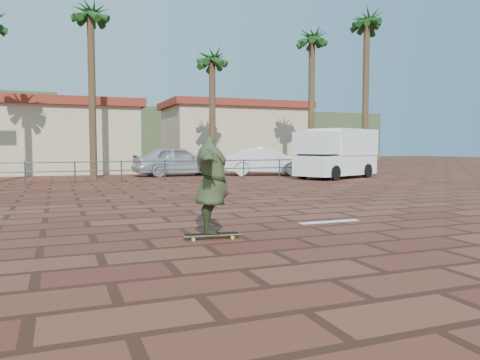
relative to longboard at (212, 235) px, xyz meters
name	(u,v)px	position (x,y,z in m)	size (l,w,h in m)	color
ground	(276,216)	(2.24, 2.10, -0.08)	(120.00, 120.00, 0.00)	brown
paint_stripe	(330,222)	(2.94, 0.90, -0.08)	(1.40, 0.22, 0.01)	white
guardrail	(165,167)	(2.24, 14.10, 0.60)	(24.06, 0.06, 1.00)	#47494F
palm_left	(90,19)	(-0.76, 17.10, 7.87)	(2.40, 2.40, 9.45)	brown
palm_center	(212,62)	(5.74, 17.60, 6.28)	(2.40, 2.40, 7.75)	brown
palm_right	(312,42)	(11.24, 16.10, 7.50)	(2.40, 2.40, 9.05)	brown
palm_far_right	(367,26)	(14.24, 15.10, 8.43)	(2.40, 2.40, 10.05)	brown
building_west	(34,136)	(-3.76, 24.10, 2.20)	(12.60, 7.60, 4.50)	beige
building_east	(234,135)	(10.24, 26.10, 2.46)	(10.60, 6.60, 5.00)	beige
hill_front	(98,136)	(2.24, 52.10, 2.92)	(70.00, 18.00, 6.00)	#384C28
longboard	(212,235)	(0.00, 0.00, 0.00)	(1.01, 0.32, 0.10)	olive
skateboarder	(212,185)	(0.00, 0.00, 0.86)	(2.07, 0.56, 1.69)	#364123
campervan	(337,152)	(11.07, 13.13, 1.26)	(5.30, 3.88, 2.54)	white
car_silver	(177,161)	(3.82, 18.10, 0.76)	(1.97, 4.90, 1.67)	#AEB0B5
car_white	(267,161)	(8.72, 16.76, 0.72)	(1.69, 4.85, 1.60)	silver
street_sign	(345,146)	(12.22, 14.10, 1.57)	(0.48, 0.09, 2.36)	gray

